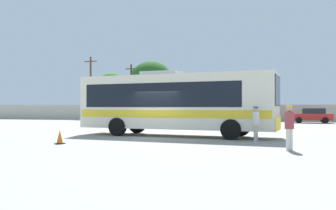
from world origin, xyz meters
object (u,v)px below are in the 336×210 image
passenger_waiting_on_apron (289,125)px  utility_pole_far (131,90)px  attendant_by_bus_door (256,122)px  parked_car_second_dark_blue (196,115)px  parked_car_leftmost_red (140,114)px  roadside_tree_midleft (151,79)px  traffic_cone_on_apron (60,137)px  parked_car_rightmost_red (312,115)px  parked_car_third_maroon (254,115)px  utility_pole_near (91,87)px  roadside_tree_left (111,84)px  coach_bus_cream_yellow (173,101)px

passenger_waiting_on_apron → utility_pole_far: 37.62m
attendant_by_bus_door → parked_car_second_dark_blue: attendant_by_bus_door is taller
parked_car_leftmost_red → roadside_tree_midleft: (-1.15, 8.10, 4.70)m
attendant_by_bus_door → traffic_cone_on_apron: (-8.47, -3.25, -0.64)m
parked_car_second_dark_blue → parked_car_rightmost_red: (12.14, -0.12, 0.01)m
parked_car_third_maroon → utility_pole_near: (-21.70, 5.36, 3.65)m
utility_pole_near → traffic_cone_on_apron: bearing=-66.2°
attendant_by_bus_door → parked_car_leftmost_red: bearing=120.6°
attendant_by_bus_door → roadside_tree_left: (-20.82, 31.75, 4.08)m
parked_car_third_maroon → roadside_tree_midleft: bearing=149.6°
attendant_by_bus_door → utility_pole_near: utility_pole_near is taller
parked_car_third_maroon → roadside_tree_midleft: roadside_tree_midleft is taller
utility_pole_near → roadside_tree_midleft: (7.70, 2.86, 1.09)m
parked_car_leftmost_red → parked_car_third_maroon: size_ratio=0.96×
coach_bus_cream_yellow → parked_car_rightmost_red: size_ratio=2.79×
coach_bus_cream_yellow → passenger_waiting_on_apron: 8.30m
parked_car_third_maroon → utility_pole_far: (-16.46, 7.01, 3.15)m
parked_car_leftmost_red → utility_pole_far: utility_pole_far is taller
parked_car_third_maroon → utility_pole_far: utility_pole_far is taller
attendant_by_bus_door → parked_car_leftmost_red: attendant_by_bus_door is taller
utility_pole_far → roadside_tree_midleft: bearing=26.4°
parked_car_third_maroon → roadside_tree_left: roadside_tree_left is taller
attendant_by_bus_door → parked_car_third_maroon: (-0.47, 22.44, -0.18)m
roadside_tree_left → roadside_tree_midleft: 6.45m
parked_car_rightmost_red → roadside_tree_midleft: (-19.86, 8.26, 4.70)m
parked_car_rightmost_red → traffic_cone_on_apron: size_ratio=6.43×
parked_car_second_dark_blue → parked_car_rightmost_red: bearing=-0.5°
coach_bus_cream_yellow → utility_pole_near: 30.96m
roadside_tree_left → utility_pole_near: bearing=-109.0°
utility_pole_far → parked_car_leftmost_red: bearing=-62.3°
parked_car_third_maroon → parked_car_second_dark_blue: bearing=179.3°
utility_pole_far → parked_car_rightmost_red: bearing=-17.5°
coach_bus_cream_yellow → parked_car_third_maroon: (4.12, 20.01, -1.20)m
coach_bus_cream_yellow → traffic_cone_on_apron: size_ratio=17.93×
traffic_cone_on_apron → coach_bus_cream_yellow: bearing=55.7°
parked_car_second_dark_blue → parked_car_third_maroon: bearing=-0.7°
utility_pole_near → roadside_tree_midleft: bearing=20.4°
parked_car_third_maroon → passenger_waiting_on_apron: bearing=-86.1°
parked_car_third_maroon → attendant_by_bus_door: bearing=-88.8°
parked_car_second_dark_blue → roadside_tree_left: (-14.06, 9.23, 4.24)m
parked_car_third_maroon → parked_car_rightmost_red: bearing=-0.4°
attendant_by_bus_door → roadside_tree_left: 38.18m
coach_bus_cream_yellow → roadside_tree_left: roadside_tree_left is taller
parked_car_third_maroon → roadside_tree_left: size_ratio=0.68×
utility_pole_near → roadside_tree_left: (1.36, 3.94, 0.61)m
parked_car_rightmost_red → roadside_tree_left: size_ratio=0.62×
utility_pole_near → passenger_waiting_on_apron: bearing=-53.0°
utility_pole_far → roadside_tree_midleft: size_ratio=0.94×
parked_car_second_dark_blue → parked_car_third_maroon: parked_car_second_dark_blue is taller
parked_car_leftmost_red → utility_pole_near: bearing=149.4°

